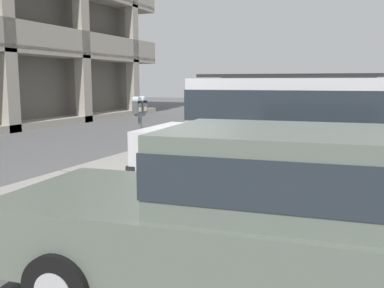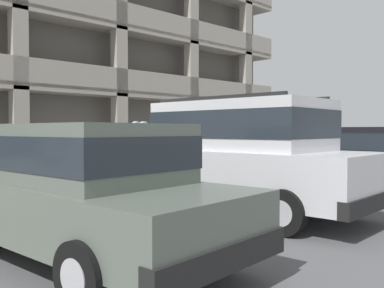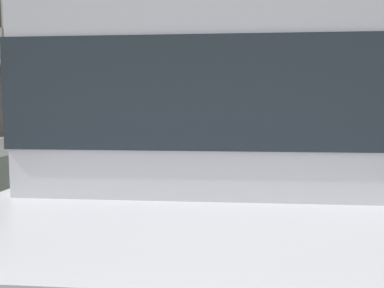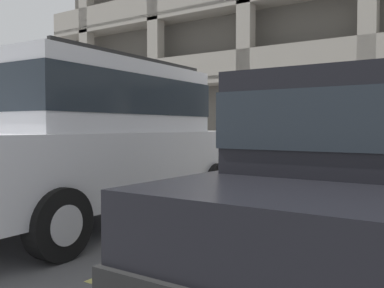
{
  "view_description": "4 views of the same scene",
  "coord_description": "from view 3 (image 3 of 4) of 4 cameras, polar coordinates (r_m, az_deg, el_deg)",
  "views": [
    {
      "loc": [
        -6.85,
        -3.43,
        1.93
      ],
      "look_at": [
        0.03,
        -0.55,
        0.83
      ],
      "focal_mm": 40.0,
      "sensor_mm": 36.0,
      "label": 1
    },
    {
      "loc": [
        -5.84,
        -6.98,
        1.47
      ],
      "look_at": [
        0.22,
        -0.79,
        1.19
      ],
      "focal_mm": 40.0,
      "sensor_mm": 36.0,
      "label": 2
    },
    {
      "loc": [
        0.33,
        -5.37,
        1.53
      ],
      "look_at": [
        -0.35,
        -0.78,
        1.1
      ],
      "focal_mm": 40.0,
      "sensor_mm": 36.0,
      "label": 3
    },
    {
      "loc": [
        4.11,
        -6.01,
        1.2
      ],
      "look_at": [
        0.34,
        -0.5,
        0.93
      ],
      "focal_mm": 40.0,
      "sensor_mm": 36.0,
      "label": 4
    }
  ],
  "objects": [
    {
      "name": "parking_meter_near",
      "position": [
        5.75,
        2.86,
        2.7
      ],
      "size": [
        0.35,
        0.12,
        1.54
      ],
      "color": "#595B60",
      "rests_on": "sidewalk"
    },
    {
      "name": "silver_suv",
      "position": [
        3.23,
        3.03,
        -2.53
      ],
      "size": [
        2.19,
        4.87,
        2.03
      ],
      "rotation": [
        0.0,
        0.0,
        0.05
      ],
      "color": "silver",
      "rests_on": "ground_plane"
    },
    {
      "name": "sidewalk",
      "position": [
        6.84,
        5.47,
        -7.13
      ],
      "size": [
        40.0,
        2.2,
        0.12
      ],
      "color": "gray",
      "rests_on": "ground_plane"
    },
    {
      "name": "ground_plane",
      "position": [
        5.6,
        4.77,
        -11.07
      ],
      "size": [
        80.0,
        80.0,
        0.1
      ],
      "color": "#565659"
    }
  ]
}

